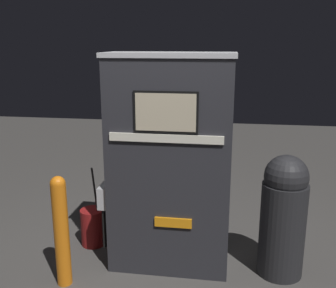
{
  "coord_description": "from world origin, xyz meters",
  "views": [
    {
      "loc": [
        0.49,
        -3.06,
        2.03
      ],
      "look_at": [
        0.0,
        0.12,
        1.2
      ],
      "focal_mm": 42.0,
      "sensor_mm": 36.0,
      "label": 1
    }
  ],
  "objects_px": {
    "safety_bollard": "(61,229)",
    "trash_bin": "(283,215)",
    "gas_pump": "(170,164)",
    "squeegee_bucket": "(93,227)"
  },
  "relations": [
    {
      "from": "trash_bin",
      "to": "squeegee_bucket",
      "type": "relative_size",
      "value": 1.31
    },
    {
      "from": "gas_pump",
      "to": "squeegee_bucket",
      "type": "height_order",
      "value": "gas_pump"
    },
    {
      "from": "gas_pump",
      "to": "trash_bin",
      "type": "bearing_deg",
      "value": -0.48
    },
    {
      "from": "gas_pump",
      "to": "squeegee_bucket",
      "type": "relative_size",
      "value": 2.3
    },
    {
      "from": "safety_bollard",
      "to": "trash_bin",
      "type": "xyz_separation_m",
      "value": [
        1.86,
        0.45,
        0.05
      ]
    },
    {
      "from": "squeegee_bucket",
      "to": "safety_bollard",
      "type": "bearing_deg",
      "value": -91.62
    },
    {
      "from": "gas_pump",
      "to": "trash_bin",
      "type": "distance_m",
      "value": 1.09
    },
    {
      "from": "trash_bin",
      "to": "squeegee_bucket",
      "type": "height_order",
      "value": "trash_bin"
    },
    {
      "from": "safety_bollard",
      "to": "gas_pump",
      "type": "bearing_deg",
      "value": 28.35
    },
    {
      "from": "squeegee_bucket",
      "to": "gas_pump",
      "type": "bearing_deg",
      "value": -15.9
    }
  ]
}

